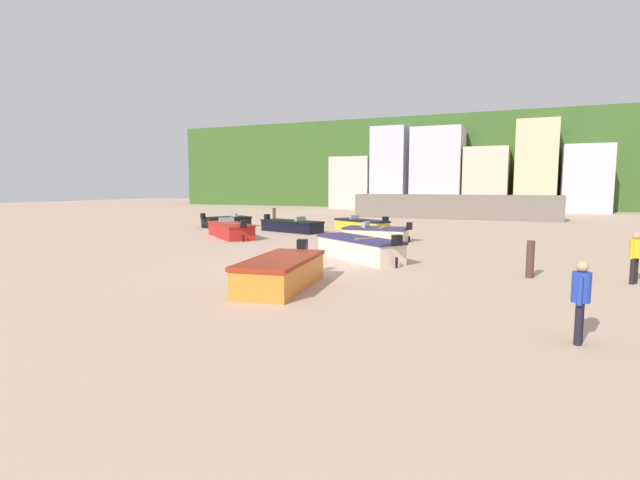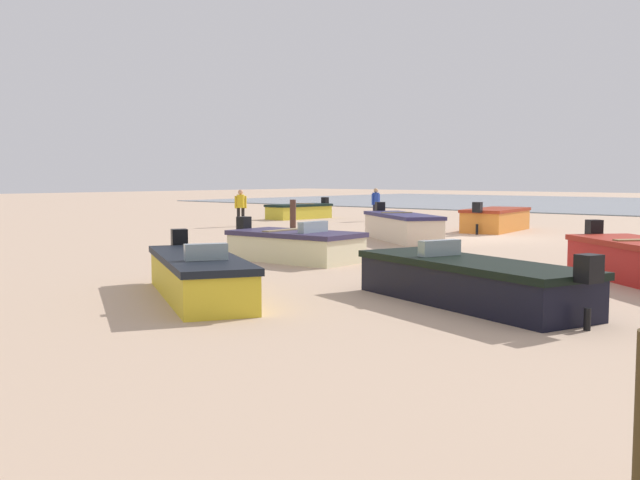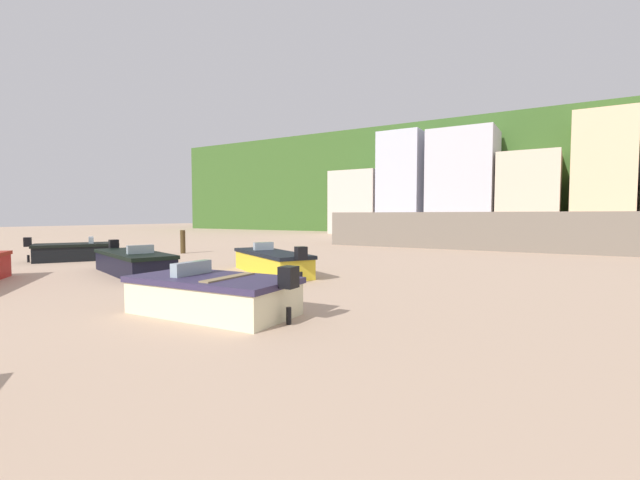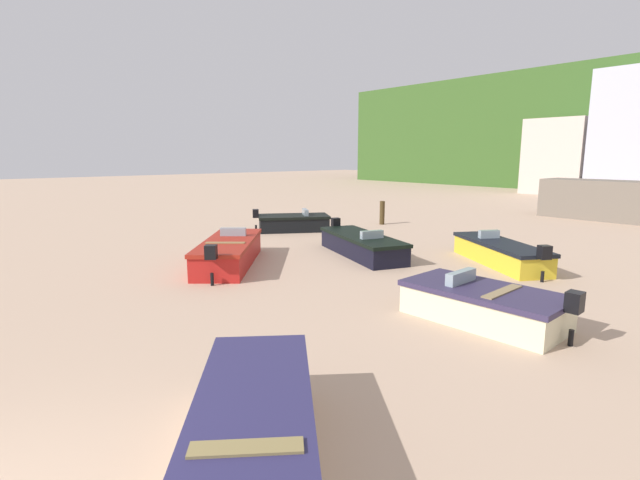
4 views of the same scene
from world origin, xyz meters
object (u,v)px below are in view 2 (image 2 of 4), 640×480
Objects in this scene: beach_walker_foreground at (376,202)px; beach_walker_distant at (241,205)px; mooring_post_mid_beach at (293,215)px; boat_black_3 at (470,282)px; boat_cream_1 at (402,227)px; boat_yellow_6 at (299,211)px; boat_yellow_0 at (199,276)px; boat_cream_7 at (295,245)px; boat_orange_4 at (496,220)px.

beach_walker_foreground is 1.00× the size of beach_walker_distant.
boat_black_3 is at bearing 142.34° from mooring_post_mid_beach.
boat_cream_1 is 3.61× the size of mooring_post_mid_beach.
boat_cream_1 is 9.49m from beach_walker_distant.
beach_walker_distant reaches higher than boat_cream_1.
boat_yellow_6 is 3.16× the size of mooring_post_mid_beach.
beach_walker_distant is at bearing -105.28° from boat_yellow_0.
beach_walker_foreground is at bearing -153.10° from boat_cream_7.
boat_yellow_6 is (11.84, -1.26, -0.07)m from boat_orange_4.
boat_orange_4 is 12.98m from boat_cream_7.
boat_black_3 is at bearing 152.60° from boat_yellow_0.
boat_orange_4 is (7.65, -15.81, 0.07)m from boat_black_3.
boat_black_3 is 3.05× the size of beach_walker_foreground.
boat_cream_7 is 2.31× the size of beach_walker_distant.
beach_walker_distant is (2.96, 0.19, 0.34)m from mooring_post_mid_beach.
mooring_post_mid_beach is (14.46, -11.16, 0.22)m from boat_black_3.
boat_yellow_6 is 2.41× the size of beach_walker_foreground.
boat_yellow_0 reaches higher than boat_cream_7.
boat_orange_4 reaches higher than boat_yellow_6.
boat_yellow_0 is at bearing 38.88° from beach_walker_foreground.
beach_walker_distant reaches higher than boat_black_3.
mooring_post_mid_beach reaches higher than boat_black_3.
beach_walker_distant reaches higher than boat_yellow_0.
boat_yellow_6 is 1.04× the size of boat_cream_7.
beach_walker_foreground is 7.40m from beach_walker_distant.
boat_yellow_0 is at bearing 132.58° from boat_yellow_6.
boat_black_3 is 17.57m from boat_orange_4.
boat_cream_1 reaches higher than boat_cream_7.
beach_walker_distant is (10.73, -8.11, 0.55)m from boat_cream_7.
boat_yellow_6 is at bearing 165.63° from boat_orange_4.
boat_black_3 is at bearing 64.15° from boat_cream_7.
mooring_post_mid_beach is 0.76× the size of beach_walker_distant.
boat_black_3 is 4.00× the size of mooring_post_mid_beach.
boat_yellow_0 is at bearing 127.23° from mooring_post_mid_beach.
boat_yellow_6 is at bearing -111.73° from boat_yellow_0.
beach_walker_foreground is at bearing -162.26° from boat_yellow_6.
boat_orange_4 reaches higher than boat_cream_7.
mooring_post_mid_beach is at bearing 17.14° from beach_walker_foreground.
boat_cream_1 is at bearing -63.73° from beach_walker_distant.
boat_cream_7 is (6.69, -2.87, 0.00)m from boat_black_3.
beach_walker_foreground is (0.84, -6.91, 0.34)m from mooring_post_mid_beach.
boat_cream_7 is at bearing -94.04° from boat_orange_4.
mooring_post_mid_beach is (6.44, -1.47, 0.15)m from boat_cream_1.
boat_black_3 is 1.26× the size of boat_yellow_6.
mooring_post_mid_beach reaches higher than boat_yellow_6.
boat_black_3 is 1.32× the size of boat_cream_7.
beach_walker_distant reaches higher than boat_orange_4.
beach_walker_foreground is (8.61, -15.20, 0.55)m from boat_cream_7.
boat_orange_4 is 3.54× the size of mooring_post_mid_beach.
boat_orange_4 is at bearing -29.62° from beach_walker_distant.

